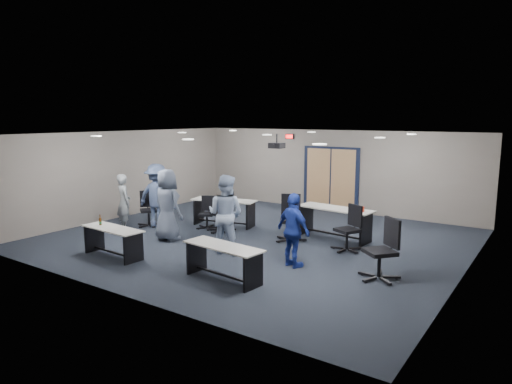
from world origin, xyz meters
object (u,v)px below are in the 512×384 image
Objects in this scene: table_front_left at (113,237)px; chair_back_d at (347,228)px; table_front_right at (223,256)px; chair_back_b at (222,212)px; table_back_left at (224,208)px; person_lightblue at (226,214)px; chair_loose_right at (380,249)px; person_navy at (294,230)px; person_plaid at (167,205)px; person_back at (157,196)px; person_gray at (124,202)px; chair_loose_left at (148,209)px; chair_back_c at (291,218)px; table_back_right at (335,217)px; chair_back_a at (207,213)px.

table_front_left is 5.40m from chair_back_d.
chair_back_b reaches higher than table_front_right.
person_lightblue reaches higher than table_back_left.
person_lightblue is at bearing -135.82° from chair_loose_right.
chair_back_d is (1.20, 3.18, 0.07)m from table_front_right.
table_front_right is at bearing 82.63° from person_navy.
person_plaid is 1.00× the size of person_back.
person_plaid is (1.76, -0.07, 0.13)m from person_gray.
table_back_left is at bearing 89.93° from table_front_left.
person_gray is (-2.38, -1.36, 0.22)m from chair_back_b.
person_back is at bearing -137.51° from chair_back_b.
chair_loose_left is at bearing -22.12° from person_lightblue.
chair_loose_left is at bearing -155.42° from table_back_left.
person_plaid is (-2.67, -1.65, 0.32)m from chair_back_c.
chair_loose_left is (-5.02, -1.80, -0.05)m from table_back_right.
person_plaid is 1.16× the size of person_navy.
table_back_left is (-2.78, 3.56, 0.05)m from table_front_right.
person_plaid is at bearing 135.92° from person_back.
table_front_right is at bearing 7.51° from table_front_left.
chair_loose_right reaches higher than table_front_right.
chair_back_b is 0.72× the size of person_navy.
chair_back_d reaches higher than table_front_left.
person_navy is 0.86× the size of person_back.
chair_back_d reaches higher than table_back_right.
person_gray is 0.92m from person_back.
table_front_right is 4.80m from person_back.
person_lightblue is (-0.76, -1.69, 0.32)m from chair_back_c.
chair_back_d is 1.94m from chair_loose_right.
person_navy is at bearing -87.11° from chair_back_c.
chair_back_c reaches higher than chair_back_a.
table_front_right is 0.89× the size of table_back_left.
chair_back_d is at bearing -45.16° from table_back_right.
chair_back_d is (4.14, 0.20, 0.09)m from chair_back_a.
chair_back_d is 0.59× the size of person_back.
chair_back_a is (-0.17, -0.58, -0.06)m from table_back_left.
person_back is at bearing -26.61° from person_plaid.
person_back is at bearing -150.42° from table_back_left.
person_lightblue is 3.22m from person_back.
table_back_right is 5.33m from chair_loose_left.
person_lightblue is at bearing -65.56° from chair_loose_left.
chair_back_b is 0.62× the size of person_plaid.
table_front_left is 1.06× the size of person_gray.
table_front_right is 0.96× the size of person_lightblue.
chair_back_a is 0.58× the size of person_gray.
chair_back_c is (2.05, 0.22, 0.03)m from chair_back_b.
person_navy is (1.05, -1.71, 0.20)m from chair_back_c.
table_back_right is 2.24× the size of chair_back_a.
chair_back_c is at bearing -22.97° from chair_back_a.
person_navy reaches higher than table_front_right.
chair_back_b is 2.06m from chair_back_c.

